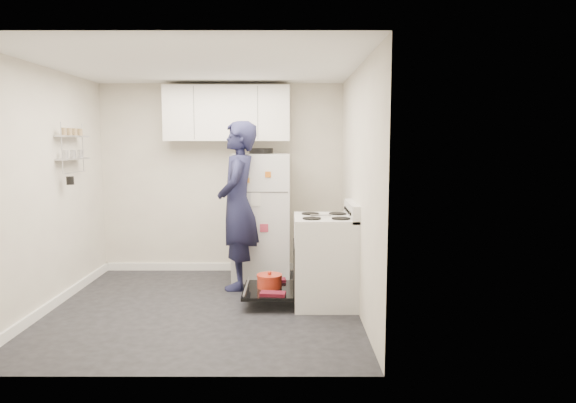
{
  "coord_description": "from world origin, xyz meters",
  "views": [
    {
      "loc": [
        0.89,
        -5.24,
        1.74
      ],
      "look_at": [
        0.88,
        0.67,
        1.05
      ],
      "focal_mm": 32.0,
      "sensor_mm": 36.0,
      "label": 1
    }
  ],
  "objects_px": {
    "electric_range": "(324,261)",
    "open_oven_door": "(269,286)",
    "refrigerator": "(261,216)",
    "person": "(238,205)"
  },
  "relations": [
    {
      "from": "electric_range",
      "to": "open_oven_door",
      "type": "bearing_deg",
      "value": 178.08
    },
    {
      "from": "refrigerator",
      "to": "electric_range",
      "type": "bearing_deg",
      "value": -56.64
    },
    {
      "from": "electric_range",
      "to": "person",
      "type": "distance_m",
      "value": 1.28
    },
    {
      "from": "open_oven_door",
      "to": "person",
      "type": "xyz_separation_m",
      "value": [
        -0.39,
        0.62,
        0.81
      ]
    },
    {
      "from": "open_oven_door",
      "to": "person",
      "type": "distance_m",
      "value": 1.09
    },
    {
      "from": "person",
      "to": "refrigerator",
      "type": "bearing_deg",
      "value": 154.34
    },
    {
      "from": "person",
      "to": "open_oven_door",
      "type": "bearing_deg",
      "value": 35.55
    },
    {
      "from": "electric_range",
      "to": "refrigerator",
      "type": "bearing_deg",
      "value": 123.36
    },
    {
      "from": "electric_range",
      "to": "refrigerator",
      "type": "xyz_separation_m",
      "value": [
        -0.72,
        1.1,
        0.33
      ]
    },
    {
      "from": "open_oven_door",
      "to": "person",
      "type": "height_order",
      "value": "person"
    }
  ]
}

